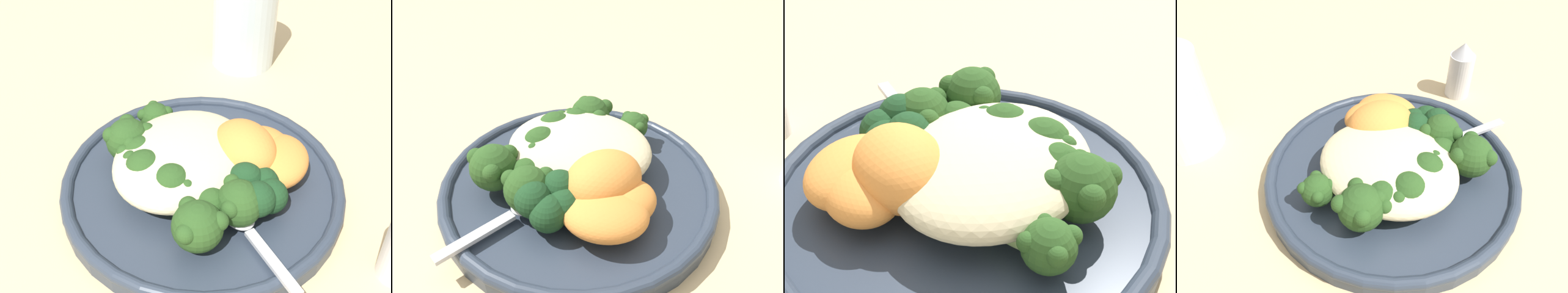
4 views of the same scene
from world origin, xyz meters
TOP-DOWN VIEW (x-y plane):
  - ground_plane at (0.00, 0.00)m, footprint 4.00×4.00m
  - plate at (0.01, 0.00)m, footprint 0.26×0.26m
  - quinoa_mound at (0.01, 0.02)m, footprint 0.14×0.12m
  - broccoli_stalk_0 at (0.04, 0.06)m, footprint 0.04×0.10m
  - broccoli_stalk_1 at (0.01, 0.06)m, footprint 0.06×0.10m
  - broccoli_stalk_2 at (-0.00, 0.04)m, footprint 0.08×0.09m
  - broccoli_stalk_3 at (-0.01, 0.03)m, footprint 0.11×0.08m
  - broccoli_stalk_4 at (-0.02, 0.00)m, footprint 0.10×0.05m
  - broccoli_stalk_5 at (-0.04, -0.03)m, footprint 0.12×0.08m
  - broccoli_stalk_6 at (-0.00, -0.02)m, footprint 0.10×0.08m
  - broccoli_stalk_7 at (-0.01, -0.05)m, footprint 0.09×0.10m
  - sweet_potato_chunk_0 at (0.05, -0.02)m, footprint 0.09×0.09m
  - sweet_potato_chunk_1 at (0.07, -0.04)m, footprint 0.07×0.08m
  - sweet_potato_chunk_2 at (0.06, -0.05)m, footprint 0.08×0.07m
  - kale_tuft at (0.01, -0.06)m, footprint 0.05×0.06m
  - spoon at (-0.02, -0.06)m, footprint 0.06×0.10m
  - salt_shaker at (0.03, -0.18)m, footprint 0.03×0.03m

SIDE VIEW (x-z plane):
  - ground_plane at x=0.00m, z-range 0.00..0.00m
  - plate at x=0.01m, z-range 0.00..0.02m
  - spoon at x=-0.02m, z-range 0.02..0.03m
  - broccoli_stalk_6 at x=0.00m, z-range 0.02..0.05m
  - broccoli_stalk_0 at x=0.04m, z-range 0.02..0.05m
  - sweet_potato_chunk_1 at x=0.07m, z-range 0.02..0.05m
  - sweet_potato_chunk_2 at x=0.06m, z-range 0.02..0.05m
  - salt_shaker at x=0.03m, z-range 0.00..0.08m
  - broccoli_stalk_2 at x=0.00m, z-range 0.02..0.06m
  - broccoli_stalk_3 at x=-0.01m, z-range 0.02..0.06m
  - broccoli_stalk_4 at x=-0.02m, z-range 0.02..0.06m
  - kale_tuft at x=0.01m, z-range 0.02..0.06m
  - broccoli_stalk_7 at x=-0.01m, z-range 0.02..0.06m
  - broccoli_stalk_1 at x=0.01m, z-range 0.02..0.06m
  - quinoa_mound at x=0.01m, z-range 0.02..0.06m
  - broccoli_stalk_5 at x=-0.04m, z-range 0.02..0.06m
  - sweet_potato_chunk_0 at x=0.05m, z-range 0.02..0.07m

